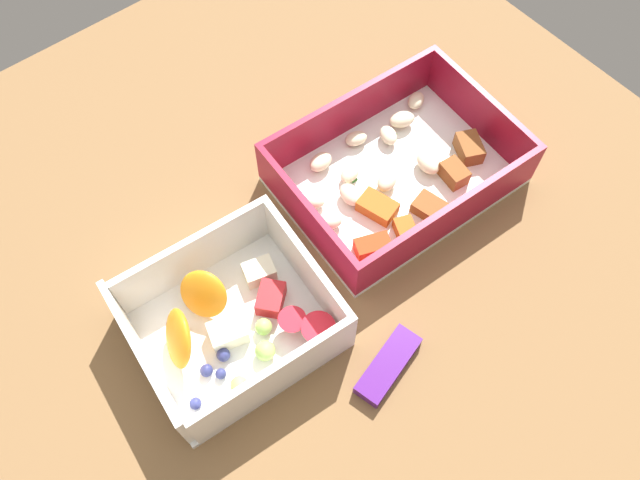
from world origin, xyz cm
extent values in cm
cube|color=brown|center=(0.00, 0.00, 1.00)|extent=(80.00, 80.00, 2.00)
cube|color=white|center=(-12.22, -1.78, 2.30)|extent=(22.75, 17.20, 0.60)
cube|color=maroon|center=(-22.80, -1.11, 5.14)|extent=(1.60, 15.86, 5.09)
cube|color=maroon|center=(-1.65, -2.45, 5.14)|extent=(1.60, 15.86, 5.09)
cube|color=maroon|center=(-11.74, 5.83, 5.14)|extent=(20.59, 1.90, 5.09)
cube|color=maroon|center=(-12.70, -9.40, 5.14)|extent=(20.59, 1.90, 5.09)
ellipsoid|color=beige|center=(-20.02, -7.21, 3.40)|extent=(2.75, 2.41, 1.14)
ellipsoid|color=beige|center=(-3.93, -4.30, 3.38)|extent=(2.68, 2.65, 1.11)
ellipsoid|color=beige|center=(-7.06, -2.57, 3.51)|extent=(2.08, 2.77, 1.30)
ellipsoid|color=beige|center=(-3.59, -1.62, 3.48)|extent=(3.07, 2.79, 1.26)
ellipsoid|color=beige|center=(-10.85, -1.55, 3.47)|extent=(2.97, 2.58, 1.24)
ellipsoid|color=beige|center=(-8.64, -4.50, 3.38)|extent=(2.57, 2.11, 1.11)
ellipsoid|color=beige|center=(-14.71, -5.62, 3.41)|extent=(2.30, 2.72, 1.16)
ellipsoid|color=beige|center=(-17.09, -6.18, 3.52)|extent=(3.12, 2.66, 1.32)
ellipsoid|color=beige|center=(-7.27, -7.35, 3.49)|extent=(2.78, 2.15, 1.27)
ellipsoid|color=beige|center=(-11.89, -7.37, 3.40)|extent=(2.66, 2.21, 1.14)
ellipsoid|color=beige|center=(-15.37, -0.55, 3.58)|extent=(2.43, 3.11, 1.40)
cube|color=red|center=(-5.02, 2.96, 3.39)|extent=(3.66, 2.87, 1.58)
cube|color=brown|center=(-12.11, 3.38, 3.23)|extent=(3.05, 3.88, 1.26)
cube|color=brown|center=(-19.83, 0.70, 3.50)|extent=(3.32, 3.78, 1.79)
cube|color=#AD5B1E|center=(-8.62, 3.54, 3.23)|extent=(2.55, 2.91, 1.26)
cube|color=brown|center=(-16.53, 1.90, 3.46)|extent=(2.27, 2.97, 1.72)
cube|color=#AD5B1E|center=(-8.26, 0.23, 3.27)|extent=(3.24, 4.07, 1.34)
cube|color=#387A33|center=(-8.81, -4.02, 2.70)|extent=(0.60, 0.40, 0.20)
cube|color=#387A33|center=(-15.93, -0.92, 2.70)|extent=(0.60, 0.40, 0.20)
cube|color=#387A33|center=(-10.67, -2.12, 2.70)|extent=(0.60, 0.40, 0.20)
cube|color=#387A33|center=(-15.58, -5.69, 2.70)|extent=(0.60, 0.40, 0.20)
cube|color=white|center=(9.21, 1.10, 2.30)|extent=(16.98, 15.25, 0.60)
cube|color=white|center=(1.66, 1.80, 5.38)|extent=(1.88, 13.84, 5.56)
cube|color=white|center=(16.76, 0.40, 5.38)|extent=(1.88, 13.84, 5.56)
cube|color=white|center=(9.82, 7.69, 5.38)|extent=(14.56, 1.95, 5.56)
cube|color=white|center=(8.60, -5.50, 5.38)|extent=(14.56, 1.95, 5.56)
ellipsoid|color=orange|center=(13.69, -0.42, 5.25)|extent=(4.85, 5.81, 5.10)
ellipsoid|color=orange|center=(9.83, -2.17, 4.85)|extent=(5.44, 5.66, 4.31)
cube|color=#F4EACC|center=(10.04, 1.49, 3.53)|extent=(3.64, 3.12, 1.87)
cube|color=#F4EACC|center=(4.54, -1.51, 3.41)|extent=(3.16, 2.70, 1.62)
cube|color=red|center=(5.32, 1.25, 3.47)|extent=(3.63, 3.54, 1.75)
sphere|color=#9ECC60|center=(11.92, 5.74, 3.36)|extent=(1.52, 1.52, 1.52)
sphere|color=#9ECC60|center=(8.56, 4.76, 3.48)|extent=(1.75, 1.75, 1.75)
sphere|color=#9ECC60|center=(7.36, 2.91, 3.35)|extent=(1.50, 1.50, 1.50)
cone|color=red|center=(5.28, 4.30, 3.58)|extent=(2.45, 2.45, 1.96)
cone|color=red|center=(4.12, 6.38, 3.78)|extent=(2.96, 2.96, 2.37)
sphere|color=navy|center=(13.31, 2.94, 3.15)|extent=(1.09, 1.09, 1.09)
sphere|color=navy|center=(15.78, 5.92, 3.17)|extent=(1.14, 1.14, 1.14)
sphere|color=navy|center=(12.54, 3.90, 3.06)|extent=(0.92, 0.92, 0.92)
sphere|color=navy|center=(11.45, 2.73, 3.19)|extent=(1.18, 1.18, 1.18)
sphere|color=navy|center=(15.54, 4.64, 3.10)|extent=(1.00, 1.00, 1.00)
cube|color=#51197A|center=(1.14, 12.03, 2.60)|extent=(7.38, 4.10, 1.20)
camera|label=1|loc=(15.77, 20.96, 54.24)|focal=35.39mm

